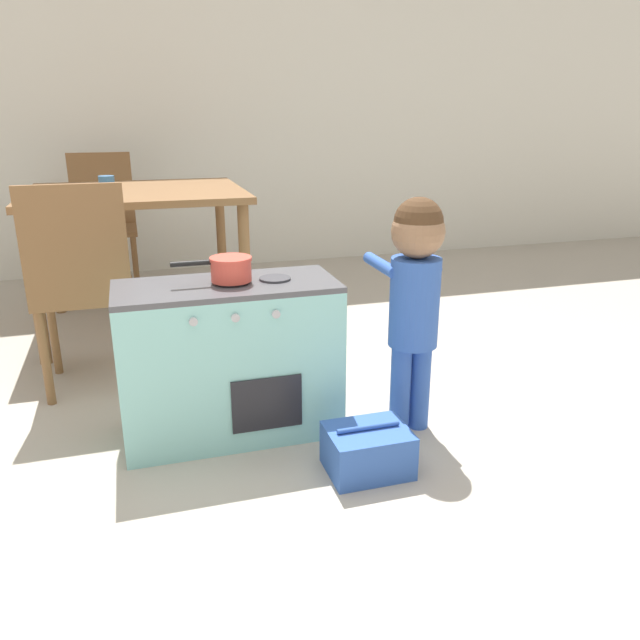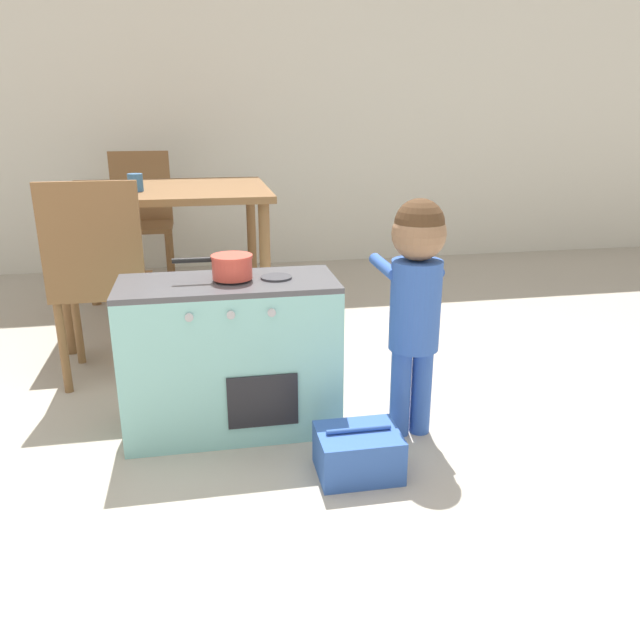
# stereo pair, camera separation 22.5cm
# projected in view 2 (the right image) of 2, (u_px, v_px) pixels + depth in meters

# --- Properties ---
(ground_plane) EXTENTS (16.00, 16.00, 0.00)m
(ground_plane) POSITION_uv_depth(u_px,v_px,m) (260.00, 553.00, 1.71)
(ground_plane) COLOR #B2A899
(wall_back) EXTENTS (10.00, 0.06, 2.60)m
(wall_back) POSITION_uv_depth(u_px,v_px,m) (208.00, 88.00, 4.47)
(wall_back) COLOR silver
(wall_back) RESTS_ON ground_plane
(play_kitchen) EXTENTS (0.78, 0.36, 0.59)m
(play_kitchen) POSITION_uv_depth(u_px,v_px,m) (231.00, 356.00, 2.30)
(play_kitchen) COLOR #8CD1CC
(play_kitchen) RESTS_ON ground_plane
(toy_pot) EXTENTS (0.28, 0.15, 0.08)m
(toy_pot) POSITION_uv_depth(u_px,v_px,m) (231.00, 265.00, 2.20)
(toy_pot) COLOR #E04C3D
(toy_pot) RESTS_ON play_kitchen
(child_figure) EXTENTS (0.21, 0.35, 0.88)m
(child_figure) POSITION_uv_depth(u_px,v_px,m) (416.00, 285.00, 2.17)
(child_figure) COLOR #335BB7
(child_figure) RESTS_ON ground_plane
(toy_basket) EXTENTS (0.27, 0.22, 0.17)m
(toy_basket) POSITION_uv_depth(u_px,v_px,m) (358.00, 452.00, 2.07)
(toy_basket) COLOR #335BB2
(toy_basket) RESTS_ON ground_plane
(dining_table) EXTENTS (1.10, 0.95, 0.76)m
(dining_table) POSITION_uv_depth(u_px,v_px,m) (166.00, 205.00, 3.38)
(dining_table) COLOR brown
(dining_table) RESTS_ON ground_plane
(dining_chair_near) EXTENTS (0.39, 0.39, 0.89)m
(dining_chair_near) POSITION_uv_depth(u_px,v_px,m) (100.00, 278.00, 2.66)
(dining_chair_near) COLOR brown
(dining_chair_near) RESTS_ON ground_plane
(dining_chair_far) EXTENTS (0.39, 0.39, 0.89)m
(dining_chair_far) POSITION_uv_depth(u_px,v_px,m) (142.00, 217.00, 4.17)
(dining_chair_far) COLOR brown
(dining_chair_far) RESTS_ON ground_plane
(cup_on_table) EXTENTS (0.08, 0.08, 0.09)m
(cup_on_table) POSITION_uv_depth(u_px,v_px,m) (135.00, 183.00, 3.18)
(cup_on_table) COLOR teal
(cup_on_table) RESTS_ON dining_table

